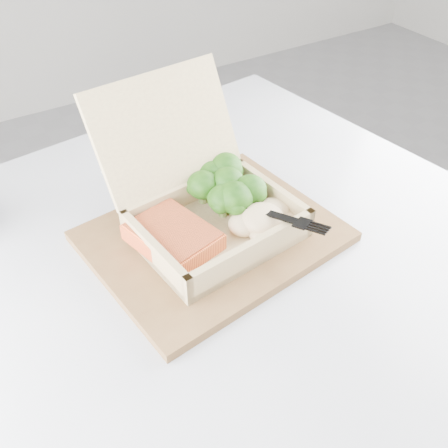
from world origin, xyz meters
TOP-DOWN VIEW (x-y plane):
  - floor at (0.00, 0.00)m, footprint 4.00×4.00m
  - cafe_table at (-0.68, -0.06)m, footprint 0.96×0.96m
  - serving_tray at (-0.67, -0.01)m, footprint 0.36×0.30m
  - takeout_container at (-0.67, 0.02)m, footprint 0.23×0.26m
  - salmon_fillet at (-0.73, -0.01)m, footprint 0.11×0.13m
  - broccoli_pile at (-0.62, 0.03)m, footprint 0.13×0.13m
  - mashed_potatoes at (-0.61, -0.05)m, footprint 0.10×0.09m
  - plastic_fork at (-0.62, -0.03)m, footprint 0.07×0.16m
  - receipt at (-0.71, 0.16)m, footprint 0.08×0.14m

SIDE VIEW (x-z plane):
  - floor at x=0.00m, z-range 0.00..0.00m
  - cafe_table at x=-0.68m, z-range 0.18..0.93m
  - receipt at x=-0.71m, z-range 0.75..0.75m
  - serving_tray at x=-0.67m, z-range 0.75..0.77m
  - salmon_fillet at x=-0.73m, z-range 0.78..0.80m
  - mashed_potatoes at x=-0.61m, z-range 0.78..0.81m
  - broccoli_pile at x=-0.62m, z-range 0.78..0.82m
  - plastic_fork at x=-0.62m, z-range 0.80..0.82m
  - takeout_container at x=-0.67m, z-range 0.72..0.91m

